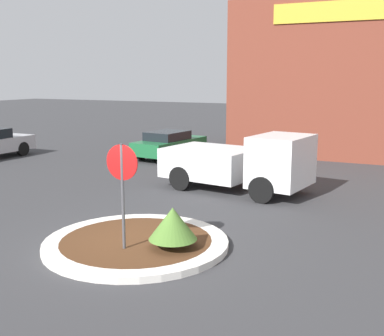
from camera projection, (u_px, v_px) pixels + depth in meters
ground_plane at (136, 246)px, 11.39m from camera, size 120.00×120.00×0.00m
traffic_island at (136, 243)px, 11.37m from camera, size 4.36×4.36×0.16m
stop_sign at (122, 178)px, 10.48m from camera, size 0.79×0.07×2.53m
island_shrub at (173, 223)px, 10.72m from camera, size 1.09×1.09×0.93m
utility_truck at (241, 162)px, 16.75m from camera, size 5.37×3.04×2.05m
parked_sedan_green at (169, 144)px, 23.76m from camera, size 2.21×4.41×1.33m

